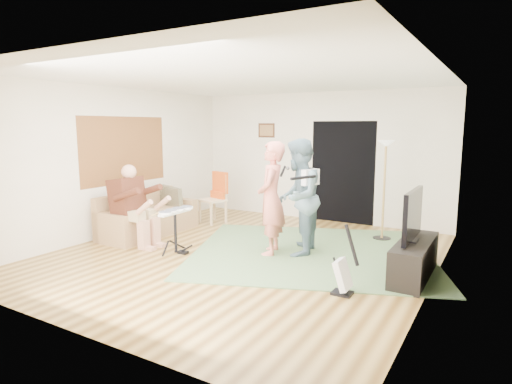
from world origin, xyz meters
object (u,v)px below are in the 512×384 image
(sofa, at_px, (146,220))
(tv_cabinet, at_px, (414,259))
(drum_kit, at_px, (175,233))
(guitarist, at_px, (298,197))
(television, at_px, (413,215))
(guitar_spare, at_px, (344,275))
(dining_chair, at_px, (214,205))
(torchiere_lamp, at_px, (385,172))
(singer, at_px, (271,199))

(sofa, relative_size, tv_cabinet, 1.37)
(sofa, distance_m, drum_kit, 1.44)
(guitarist, distance_m, television, 1.76)
(sofa, height_order, tv_cabinet, sofa)
(guitarist, distance_m, guitar_spare, 1.83)
(dining_chair, height_order, television, television)
(guitar_spare, distance_m, torchiere_lamp, 2.96)
(sofa, xyz_separation_m, torchiere_lamp, (3.93, 1.83, 0.94))
(sofa, height_order, drum_kit, sofa)
(torchiere_lamp, bearing_deg, guitar_spare, -84.99)
(drum_kit, height_order, torchiere_lamp, torchiere_lamp)
(guitarist, bearing_deg, dining_chair, -128.65)
(sofa, xyz_separation_m, drum_kit, (1.29, -0.65, 0.06))
(guitar_spare, height_order, torchiere_lamp, torchiere_lamp)
(drum_kit, xyz_separation_m, guitarist, (1.71, 0.92, 0.59))
(torchiere_lamp, bearing_deg, guitarist, -120.93)
(guitar_spare, xyz_separation_m, television, (0.57, 1.04, 0.60))
(guitarist, bearing_deg, tv_cabinet, 69.92)
(drum_kit, bearing_deg, singer, 27.75)
(drum_kit, height_order, guitar_spare, guitar_spare)
(singer, relative_size, guitar_spare, 2.04)
(sofa, xyz_separation_m, television, (4.74, 0.07, 0.59))
(torchiere_lamp, distance_m, tv_cabinet, 2.17)
(guitar_spare, bearing_deg, singer, 146.41)
(singer, xyz_separation_m, guitarist, (0.36, 0.21, 0.02))
(sofa, height_order, guitar_spare, guitar_spare)
(torchiere_lamp, xyz_separation_m, dining_chair, (-3.37, -0.43, -0.83))
(torchiere_lamp, bearing_deg, dining_chair, -172.77)
(television, bearing_deg, tv_cabinet, 0.00)
(guitarist, xyz_separation_m, torchiere_lamp, (0.93, 1.56, 0.30))
(dining_chair, bearing_deg, torchiere_lamp, 23.05)
(singer, distance_m, torchiere_lamp, 2.22)
(drum_kit, bearing_deg, tv_cabinet, 11.68)
(guitarist, xyz_separation_m, dining_chair, (-2.44, 1.13, -0.53))
(torchiere_lamp, relative_size, tv_cabinet, 1.25)
(drum_kit, xyz_separation_m, dining_chair, (-0.73, 2.05, 0.06))
(sofa, height_order, singer, singer)
(guitarist, height_order, torchiere_lamp, guitarist)
(dining_chair, xyz_separation_m, television, (4.18, -1.33, 0.47))
(guitar_spare, bearing_deg, television, 61.39)
(dining_chair, bearing_deg, sofa, -95.75)
(drum_kit, relative_size, torchiere_lamp, 0.41)
(singer, bearing_deg, torchiere_lamp, 124.44)
(sofa, height_order, television, television)
(guitarist, relative_size, dining_chair, 1.72)
(torchiere_lamp, relative_size, dining_chair, 1.66)
(guitarist, bearing_deg, sofa, -98.64)
(guitarist, relative_size, guitar_spare, 2.09)
(torchiere_lamp, bearing_deg, sofa, -155.03)
(sofa, relative_size, drum_kit, 2.66)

